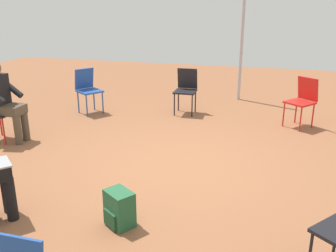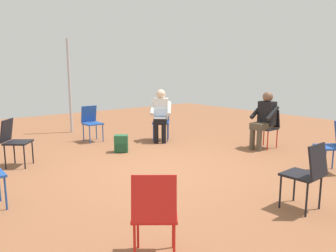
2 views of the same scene
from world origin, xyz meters
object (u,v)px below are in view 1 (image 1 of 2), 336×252
backpack_near_laptop_user (120,210)px  chair_west (186,88)px  chair_southwest (88,87)px  chair_northwest (303,99)px  person_in_black (3,97)px

backpack_near_laptop_user → chair_west: bearing=-176.3°
chair_southwest → backpack_near_laptop_user: (3.42, 2.07, -0.34)m
chair_west → backpack_near_laptop_user: chair_west is taller
chair_southwest → chair_west: (-0.50, 1.82, 0.00)m
chair_southwest → chair_northwest: same height
chair_northwest → person_in_black: size_ratio=0.69×
person_in_black → backpack_near_laptop_user: 3.12m
backpack_near_laptop_user → chair_northwest: bearing=153.2°
chair_northwest → person_in_black: 4.83m
chair_west → person_in_black: bearing=42.7°
chair_southwest → backpack_near_laptop_user: chair_southwest is taller
chair_northwest → chair_southwest: bearing=41.7°
backpack_near_laptop_user → chair_southwest: bearing=-148.8°
chair_northwest → chair_west: bearing=30.9°
chair_southwest → backpack_near_laptop_user: bearing=65.9°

